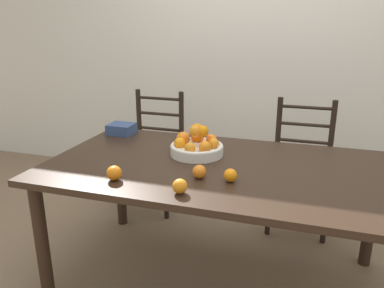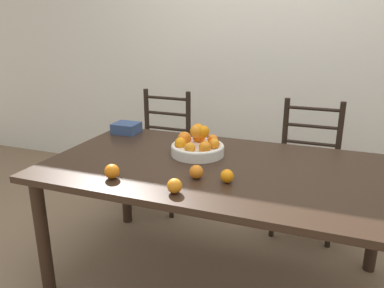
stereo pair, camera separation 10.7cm
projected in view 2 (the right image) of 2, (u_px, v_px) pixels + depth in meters
ground_plane at (216, 280)px, 2.21m from camera, size 12.00×12.00×0.00m
wall_back at (273, 42)px, 3.21m from camera, size 8.00×0.06×2.60m
dining_table at (219, 179)px, 2.01m from camera, size 1.85×1.02×0.73m
fruit_bowl at (197, 145)px, 2.14m from camera, size 0.30×0.30×0.18m
orange_loose_0 at (196, 172)px, 1.81m from camera, size 0.07×0.07×0.07m
orange_loose_1 at (112, 171)px, 1.81m from camera, size 0.07×0.07×0.07m
orange_loose_2 at (175, 186)px, 1.65m from camera, size 0.07×0.07×0.07m
orange_loose_3 at (227, 176)px, 1.77m from camera, size 0.06×0.06×0.06m
chair_left at (160, 149)px, 3.05m from camera, size 0.42×0.40×0.93m
chair_right at (307, 168)px, 2.66m from camera, size 0.42×0.40×0.93m
book_stack at (126, 128)px, 2.58m from camera, size 0.17×0.15×0.07m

